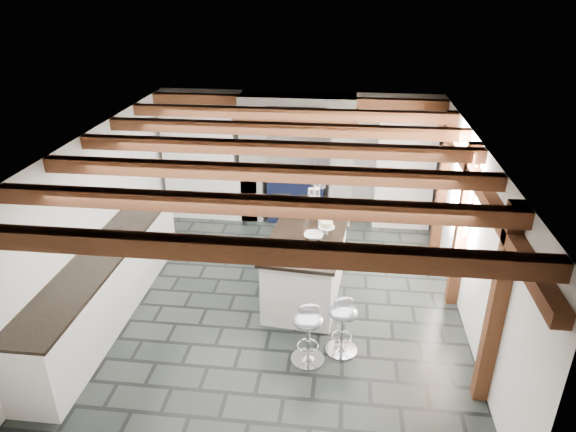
# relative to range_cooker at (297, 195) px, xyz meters

# --- Properties ---
(ground) EXTENTS (6.00, 6.00, 0.00)m
(ground) POSITION_rel_range_cooker_xyz_m (0.00, -2.68, -0.47)
(ground) COLOR black
(ground) RESTS_ON ground
(room_shell) EXTENTS (6.00, 6.03, 6.00)m
(room_shell) POSITION_rel_range_cooker_xyz_m (-0.61, -1.26, 0.60)
(room_shell) COLOR silver
(room_shell) RESTS_ON ground
(range_cooker) EXTENTS (1.00, 0.63, 0.99)m
(range_cooker) POSITION_rel_range_cooker_xyz_m (0.00, 0.00, 0.00)
(range_cooker) COLOR black
(range_cooker) RESTS_ON ground
(kitchen_island) EXTENTS (1.15, 1.97, 1.25)m
(kitchen_island) POSITION_rel_range_cooker_xyz_m (0.39, -2.47, 0.01)
(kitchen_island) COLOR white
(kitchen_island) RESTS_ON ground
(bar_stool_near) EXTENTS (0.45, 0.45, 0.72)m
(bar_stool_near) POSITION_rel_range_cooker_xyz_m (0.91, -3.70, -0.02)
(bar_stool_near) COLOR silver
(bar_stool_near) RESTS_ON ground
(bar_stool_far) EXTENTS (0.43, 0.43, 0.74)m
(bar_stool_far) POSITION_rel_range_cooker_xyz_m (0.52, -3.92, -0.00)
(bar_stool_far) COLOR silver
(bar_stool_far) RESTS_ON ground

